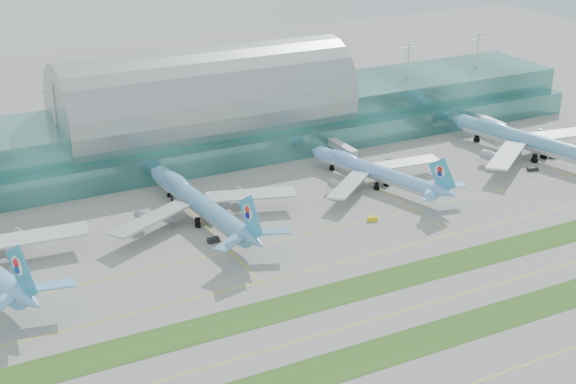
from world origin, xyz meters
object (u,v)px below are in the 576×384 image
terminal (206,118)px  airliner_b (199,202)px  airliner_c (374,170)px  airliner_d (530,141)px

terminal → airliner_b: terminal is taller
airliner_b → airliner_c: (69.05, -0.14, -0.82)m
airliner_c → airliner_b: bearing=162.7°
airliner_b → airliner_d: 141.63m
airliner_b → airliner_c: 69.06m
terminal → airliner_b: size_ratio=4.34×
airliner_d → terminal: bearing=135.6°
terminal → airliner_b: 69.17m
terminal → airliner_d: terminal is taller
airliner_d → airliner_c: bearing=163.1°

